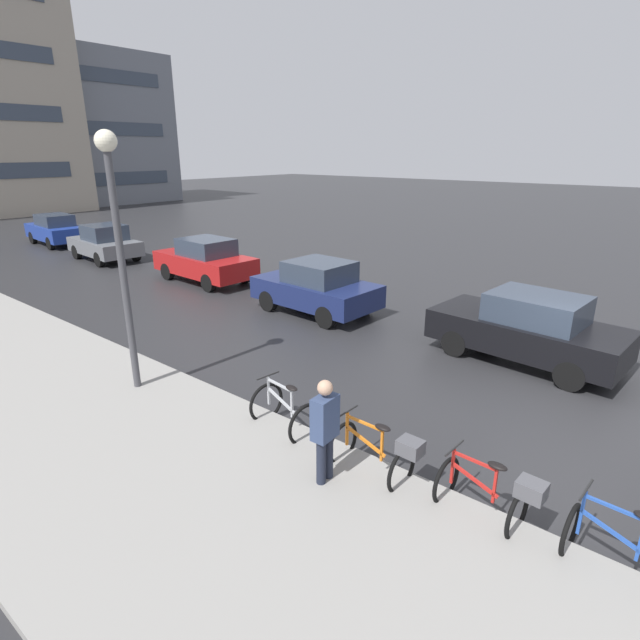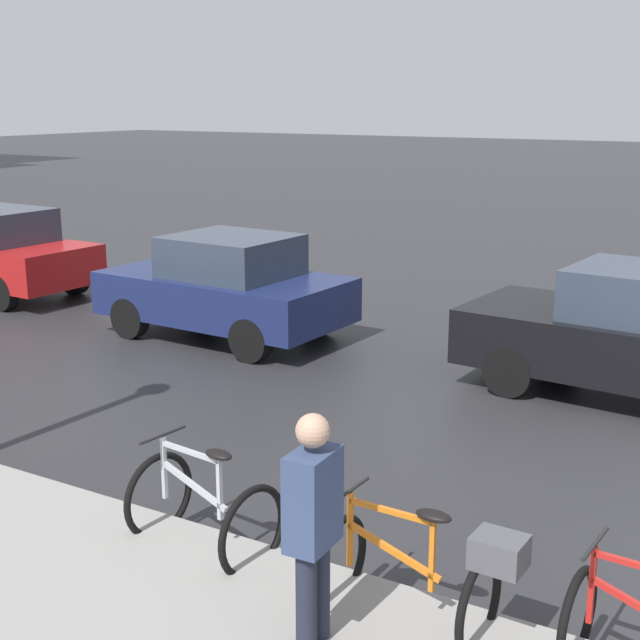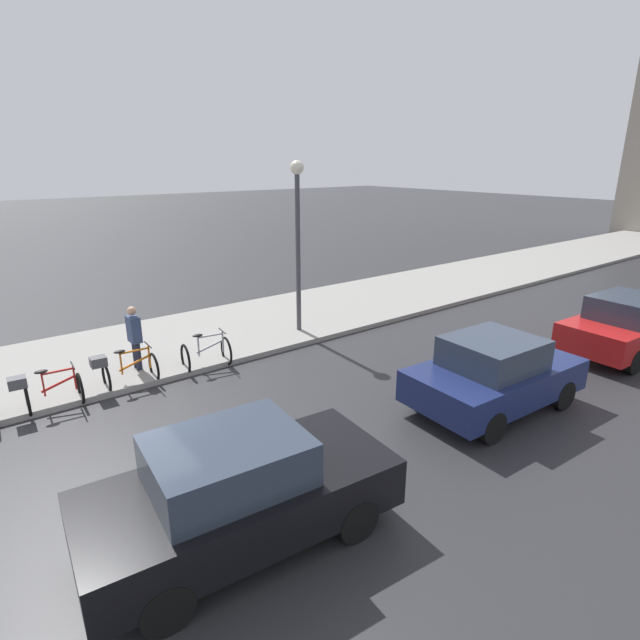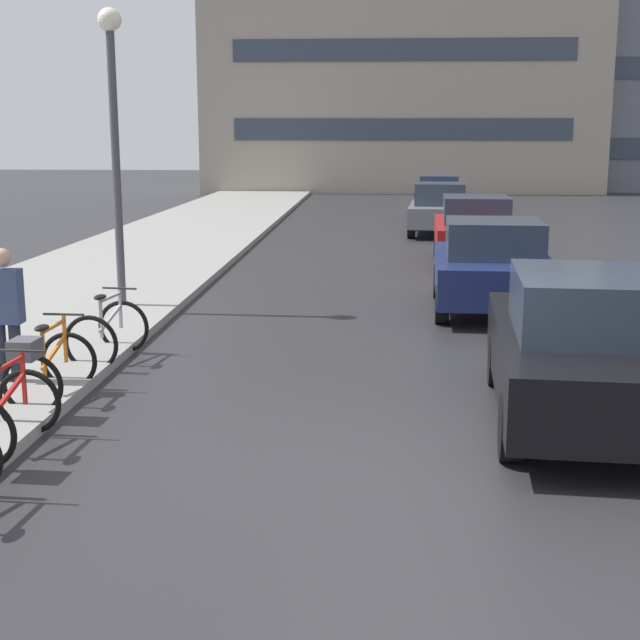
% 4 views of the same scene
% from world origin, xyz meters
% --- Properties ---
extents(bicycle_third, '(0.75, 1.42, 0.96)m').
position_xyz_m(bicycle_third, '(-3.91, 1.61, 0.49)').
color(bicycle_third, black).
rests_on(bicycle_third, ground).
extents(bicycle_farthest, '(0.89, 1.21, 0.97)m').
position_xyz_m(bicycle_farthest, '(-3.80, 3.63, 0.41)').
color(bicycle_farthest, black).
rests_on(bicycle_farthest, ground).
extents(car_navy, '(2.14, 3.91, 1.61)m').
position_xyz_m(car_navy, '(1.85, 7.55, 0.80)').
color(car_navy, navy).
rests_on(car_navy, ground).
extents(pedestrian, '(0.41, 0.26, 1.74)m').
position_xyz_m(pedestrian, '(-4.56, 2.13, 0.98)').
color(pedestrian, '#1E2333').
rests_on(pedestrian, ground).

